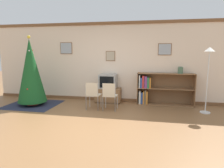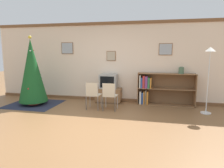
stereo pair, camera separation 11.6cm
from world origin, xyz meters
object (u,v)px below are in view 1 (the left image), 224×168
Objects in this scene: folding_chair_left at (93,94)px; vase at (180,70)px; christmas_tree at (31,71)px; standing_lamp at (209,63)px; television at (108,81)px; folding_chair_right at (110,95)px; tv_console at (108,95)px; bookshelf at (156,89)px.

folding_chair_left is 3.84× the size of vase.
christmas_tree is 1.20× the size of standing_lamp.
folding_chair_right is at bearing -74.95° from television.
christmas_tree is 2.68× the size of folding_chair_right.
standing_lamp reaches higher than television.
folding_chair_left is 3.35m from standing_lamp.
folding_chair_left is at bearing -105.05° from television.
tv_console is 0.47× the size of standing_lamp.
folding_chair_right is 2.38m from vase.
vase reaches higher than bookshelf.
folding_chair_right is 0.45× the size of standing_lamp.
folding_chair_right is at bearing -154.32° from vase.
folding_chair_right is (2.59, -0.16, -0.63)m from christmas_tree.
christmas_tree is at bearing -178.42° from standing_lamp.
standing_lamp is at bearing -27.37° from bookshelf.
bookshelf is 0.97m from vase.
folding_chair_left is (2.08, -0.16, -0.63)m from christmas_tree.
television is at bearing -177.42° from bookshelf.
television is at bearing 105.05° from folding_chair_right.
folding_chair_right is (0.51, 0.00, 0.00)m from folding_chair_left.
folding_chair_left is at bearing 180.00° from folding_chair_right.
tv_console is at bearing 167.77° from standing_lamp.
vase is at bearing 10.08° from christmas_tree.
christmas_tree is 2.67m from folding_chair_right.
bookshelf reaches higher than television.
vase reaches higher than folding_chair_right.
vase is at bearing 132.81° from standing_lamp.
folding_chair_right is 2.86m from standing_lamp.
tv_console is 0.48× the size of bookshelf.
tv_console is 3.23m from standing_lamp.
folding_chair_left is 0.45× the size of standing_lamp.
vase is 0.12× the size of standing_lamp.
folding_chair_right is (0.25, -0.95, 0.23)m from tv_console.
bookshelf reaches higher than tv_console.
folding_chair_right is at bearing -3.61° from christmas_tree.
christmas_tree is at bearing 176.39° from folding_chair_right.
vase is at bearing 25.68° from folding_chair_right.
tv_console is at bearing 105.01° from folding_chair_right.
standing_lamp reaches higher than folding_chair_right.
standing_lamp is at bearing 6.57° from folding_chair_right.
television is at bearing 18.49° from christmas_tree.
bookshelf is (3.92, 0.85, -0.59)m from christmas_tree.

